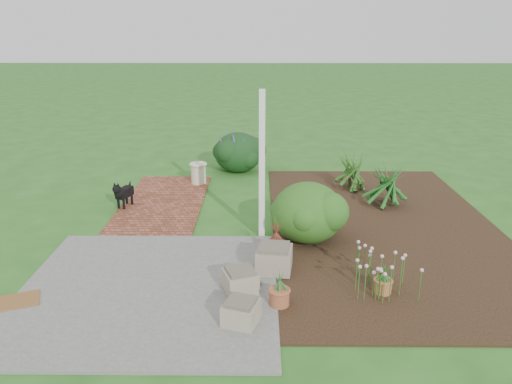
{
  "coord_description": "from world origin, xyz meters",
  "views": [
    {
      "loc": [
        0.27,
        -7.79,
        3.47
      ],
      "look_at": [
        0.2,
        0.4,
        0.7
      ],
      "focal_mm": 35.0,
      "sensor_mm": 36.0,
      "label": 1
    }
  ],
  "objects_px": {
    "stone_trough_near": "(241,313)",
    "black_dog": "(123,192)",
    "evergreen_shrub": "(308,211)",
    "cream_ceramic_urn": "(199,173)"
  },
  "relations": [
    {
      "from": "stone_trough_near",
      "to": "evergreen_shrub",
      "type": "xyz_separation_m",
      "value": [
        1.02,
        2.5,
        0.36
      ]
    },
    {
      "from": "stone_trough_near",
      "to": "evergreen_shrub",
      "type": "bearing_deg",
      "value": 67.87
    },
    {
      "from": "cream_ceramic_urn",
      "to": "evergreen_shrub",
      "type": "xyz_separation_m",
      "value": [
        2.18,
        -3.07,
        0.27
      ]
    },
    {
      "from": "black_dog",
      "to": "evergreen_shrub",
      "type": "xyz_separation_m",
      "value": [
        3.47,
        -1.48,
        0.19
      ]
    },
    {
      "from": "stone_trough_near",
      "to": "black_dog",
      "type": "xyz_separation_m",
      "value": [
        -2.45,
        3.98,
        0.18
      ]
    },
    {
      "from": "black_dog",
      "to": "stone_trough_near",
      "type": "bearing_deg",
      "value": -40.01
    },
    {
      "from": "stone_trough_near",
      "to": "black_dog",
      "type": "distance_m",
      "value": 4.68
    },
    {
      "from": "stone_trough_near",
      "to": "cream_ceramic_urn",
      "type": "relative_size",
      "value": 0.87
    },
    {
      "from": "stone_trough_near",
      "to": "black_dog",
      "type": "relative_size",
      "value": 0.68
    },
    {
      "from": "black_dog",
      "to": "cream_ceramic_urn",
      "type": "distance_m",
      "value": 2.04
    }
  ]
}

